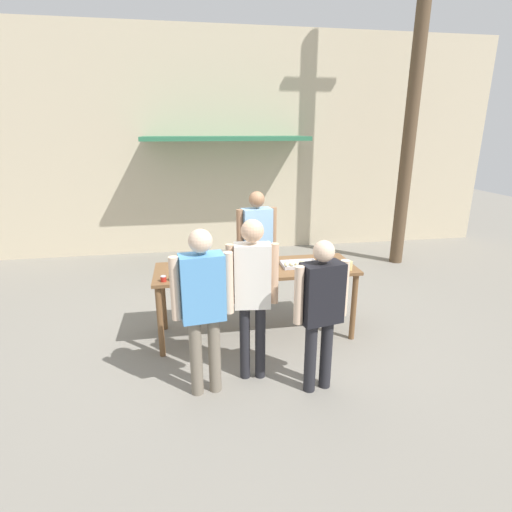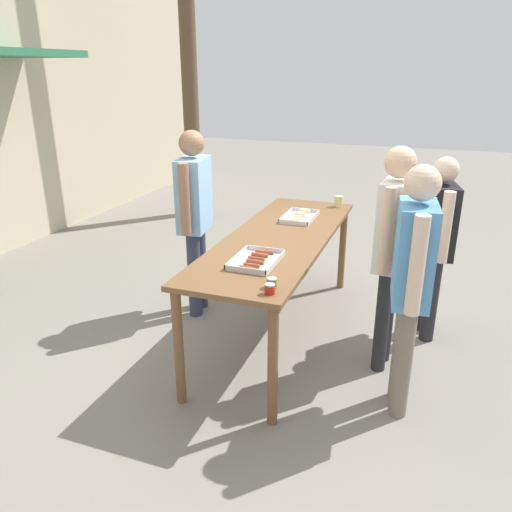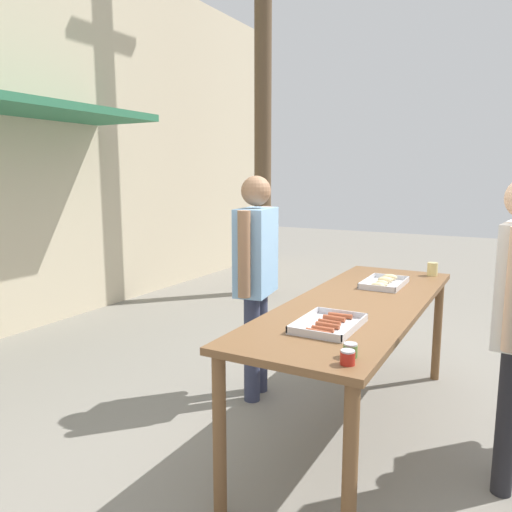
{
  "view_description": "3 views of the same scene",
  "coord_description": "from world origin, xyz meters",
  "px_view_note": "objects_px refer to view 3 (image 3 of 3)",
  "views": [
    {
      "loc": [
        -0.8,
        -4.63,
        2.56
      ],
      "look_at": [
        0.0,
        0.0,
        1.07
      ],
      "focal_mm": 28.0,
      "sensor_mm": 36.0,
      "label": 1
    },
    {
      "loc": [
        -3.81,
        -1.18,
        2.24
      ],
      "look_at": [
        -0.64,
        -0.03,
        0.97
      ],
      "focal_mm": 35.0,
      "sensor_mm": 36.0,
      "label": 2
    },
    {
      "loc": [
        -3.15,
        -0.94,
        1.75
      ],
      "look_at": [
        0.16,
        0.86,
        1.13
      ],
      "focal_mm": 35.0,
      "sensor_mm": 36.0,
      "label": 3
    }
  ],
  "objects_px": {
    "utility_pole": "(263,47)",
    "condiment_jar_mustard": "(348,357)",
    "food_tray_buns": "(384,282)",
    "food_tray_sausages": "(329,325)",
    "beer_cup": "(432,269)",
    "condiment_jar_ketchup": "(350,350)",
    "person_server_behind_table": "(256,268)"
  },
  "relations": [
    {
      "from": "condiment_jar_ketchup",
      "to": "beer_cup",
      "type": "distance_m",
      "value": 2.13
    },
    {
      "from": "beer_cup",
      "to": "utility_pole",
      "type": "xyz_separation_m",
      "value": [
        2.21,
        2.76,
        2.52
      ]
    },
    {
      "from": "food_tray_sausages",
      "to": "condiment_jar_mustard",
      "type": "relative_size",
      "value": 6.75
    },
    {
      "from": "food_tray_buns",
      "to": "condiment_jar_mustard",
      "type": "height_order",
      "value": "condiment_jar_mustard"
    },
    {
      "from": "condiment_jar_mustard",
      "to": "utility_pole",
      "type": "distance_m",
      "value": 5.81
    },
    {
      "from": "condiment_jar_mustard",
      "to": "person_server_behind_table",
      "type": "height_order",
      "value": "person_server_behind_table"
    },
    {
      "from": "beer_cup",
      "to": "utility_pole",
      "type": "distance_m",
      "value": 4.34
    },
    {
      "from": "person_server_behind_table",
      "to": "utility_pole",
      "type": "distance_m",
      "value": 4.31
    },
    {
      "from": "food_tray_sausages",
      "to": "person_server_behind_table",
      "type": "height_order",
      "value": "person_server_behind_table"
    },
    {
      "from": "beer_cup",
      "to": "utility_pole",
      "type": "bearing_deg",
      "value": 51.35
    },
    {
      "from": "condiment_jar_ketchup",
      "to": "utility_pole",
      "type": "distance_m",
      "value": 5.73
    },
    {
      "from": "person_server_behind_table",
      "to": "condiment_jar_ketchup",
      "type": "bearing_deg",
      "value": -145.24
    },
    {
      "from": "condiment_jar_mustard",
      "to": "beer_cup",
      "type": "height_order",
      "value": "beer_cup"
    },
    {
      "from": "condiment_jar_ketchup",
      "to": "beer_cup",
      "type": "height_order",
      "value": "beer_cup"
    },
    {
      "from": "condiment_jar_mustard",
      "to": "utility_pole",
      "type": "bearing_deg",
      "value": 31.99
    },
    {
      "from": "food_tray_buns",
      "to": "utility_pole",
      "type": "xyz_separation_m",
      "value": [
        2.75,
        2.5,
        2.55
      ]
    },
    {
      "from": "condiment_jar_mustard",
      "to": "condiment_jar_ketchup",
      "type": "xyz_separation_m",
      "value": [
        0.09,
        0.02,
        0.0
      ]
    },
    {
      "from": "utility_pole",
      "to": "condiment_jar_mustard",
      "type": "bearing_deg",
      "value": -148.01
    },
    {
      "from": "person_server_behind_table",
      "to": "utility_pole",
      "type": "xyz_separation_m",
      "value": [
        3.15,
        1.61,
        2.45
      ]
    },
    {
      "from": "person_server_behind_table",
      "to": "utility_pole",
      "type": "bearing_deg",
      "value": 17.89
    },
    {
      "from": "food_tray_sausages",
      "to": "beer_cup",
      "type": "xyz_separation_m",
      "value": [
        1.75,
        -0.25,
        0.04
      ]
    },
    {
      "from": "beer_cup",
      "to": "condiment_jar_mustard",
      "type": "bearing_deg",
      "value": -179.78
    },
    {
      "from": "beer_cup",
      "to": "utility_pole",
      "type": "height_order",
      "value": "utility_pole"
    },
    {
      "from": "utility_pole",
      "to": "condiment_jar_ketchup",
      "type": "bearing_deg",
      "value": -147.62
    },
    {
      "from": "food_tray_buns",
      "to": "person_server_behind_table",
      "type": "relative_size",
      "value": 0.26
    },
    {
      "from": "condiment_jar_mustard",
      "to": "condiment_jar_ketchup",
      "type": "bearing_deg",
      "value": 10.9
    },
    {
      "from": "condiment_jar_ketchup",
      "to": "person_server_behind_table",
      "type": "bearing_deg",
      "value": 43.91
    },
    {
      "from": "food_tray_buns",
      "to": "condiment_jar_ketchup",
      "type": "relative_size",
      "value": 6.8
    },
    {
      "from": "utility_pole",
      "to": "food_tray_sausages",
      "type": "bearing_deg",
      "value": -147.66
    },
    {
      "from": "food_tray_sausages",
      "to": "utility_pole",
      "type": "relative_size",
      "value": 0.07
    },
    {
      "from": "food_tray_sausages",
      "to": "person_server_behind_table",
      "type": "distance_m",
      "value": 1.21
    },
    {
      "from": "food_tray_buns",
      "to": "food_tray_sausages",
      "type": "bearing_deg",
      "value": -179.87
    }
  ]
}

